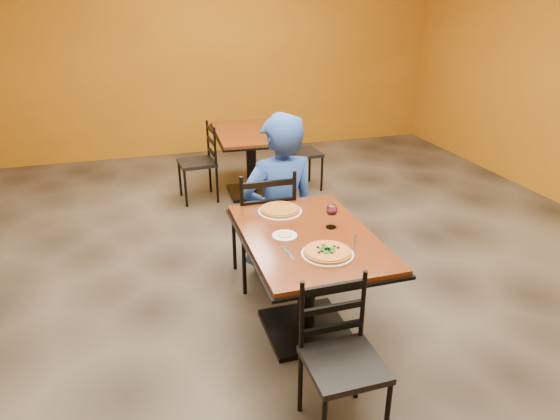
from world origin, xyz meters
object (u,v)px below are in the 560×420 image
object	(u,v)px
chair_second_left	(197,163)
side_plate	(285,236)
pizza_far	(280,209)
plate_main	(327,254)
table_main	(307,261)
pizza_main	(328,252)
plate_far	(280,211)
diner	(280,195)
wine_glass	(332,215)
chair_second_right	(302,153)
chair_main_far	(263,224)
chair_main_near	(344,365)
table_second	(251,148)

from	to	relation	value
chair_second_left	side_plate	world-z (taller)	chair_second_left
pizza_far	plate_main	bearing A→B (deg)	-82.71
table_main	pizza_main	size ratio (longest dim) A/B	4.33
plate_far	table_main	bearing A→B (deg)	-79.52
diner	wine_glass	world-z (taller)	diner
chair_second_right	wine_glass	world-z (taller)	wine_glass
plate_far	plate_main	bearing A→B (deg)	-82.71
diner	table_main	bearing A→B (deg)	79.29
chair_main_far	chair_second_right	xyz separation A→B (m)	(0.98, 1.86, -0.05)
pizza_main	chair_main_far	bearing A→B (deg)	96.20
plate_main	wine_glass	bearing A→B (deg)	64.63
chair_second_left	plate_main	xyz separation A→B (m)	(0.38, -2.93, 0.32)
plate_far	pizza_main	bearing A→B (deg)	-82.71
diner	pizza_main	distance (m)	1.17
diner	chair_second_left	bearing A→B (deg)	-82.32
chair_main_near	side_plate	world-z (taller)	chair_main_near
table_main	pizza_far	distance (m)	0.45
table_main	wine_glass	size ratio (longest dim) A/B	6.83
table_second	chair_main_near	size ratio (longest dim) A/B	1.44
plate_far	pizza_far	distance (m)	0.02
chair_main_far	diner	xyz separation A→B (m)	(0.17, 0.10, 0.19)
plate_far	side_plate	size ratio (longest dim) A/B	1.94
chair_main_near	pizza_main	bearing A→B (deg)	77.74
plate_main	pizza_far	bearing A→B (deg)	97.29
table_second	plate_main	world-z (taller)	plate_main
wine_glass	chair_second_right	bearing A→B (deg)	74.74
table_main	plate_far	world-z (taller)	plate_far
chair_main_far	wine_glass	size ratio (longest dim) A/B	5.39
wine_glass	chair_main_near	bearing A→B (deg)	-107.28
chair_second_right	diner	xyz separation A→B (m)	(-0.81, -1.76, 0.24)
chair_second_left	plate_far	xyz separation A→B (m)	(0.29, -2.25, 0.32)
chair_second_left	pizza_main	world-z (taller)	chair_second_left
chair_main_near	table_main	bearing A→B (deg)	82.80
diner	side_plate	distance (m)	0.89
diner	pizza_far	xyz separation A→B (m)	(-0.14, -0.49, 0.10)
table_main	table_second	world-z (taller)	same
plate_far	chair_second_right	bearing A→B (deg)	67.03
chair_second_right	pizza_far	bearing A→B (deg)	153.13
chair_second_right	pizza_main	size ratio (longest dim) A/B	3.06
wine_glass	pizza_main	bearing A→B (deg)	-115.37
chair_second_left	diner	bearing A→B (deg)	10.03
chair_main_near	wine_glass	size ratio (longest dim) A/B	4.69
wine_glass	table_second	bearing A→B (deg)	88.17
chair_main_far	plate_far	xyz separation A→B (m)	(0.03, -0.39, 0.27)
table_main	chair_second_left	distance (m)	2.66
chair_second_right	pizza_far	size ratio (longest dim) A/B	3.11
chair_second_left	plate_far	world-z (taller)	chair_second_left
chair_main_far	side_plate	distance (m)	0.81
table_main	wine_glass	bearing A→B (deg)	15.83
table_second	chair_second_left	xyz separation A→B (m)	(-0.62, 0.00, -0.12)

